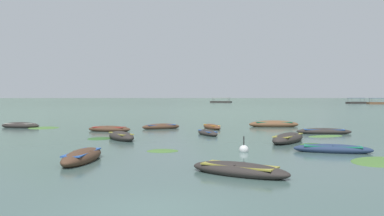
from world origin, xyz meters
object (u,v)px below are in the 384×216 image
object	(u,v)px
rowboat_9	(109,129)
rowboat_13	(208,133)
rowboat_8	(333,149)
ferry_2	(356,102)
rowboat_3	(161,127)
rowboat_5	(121,136)
ferry_0	(221,102)
rowboat_1	(20,126)
rowboat_0	(288,138)
rowboat_11	(82,157)
rowboat_4	(324,131)
rowboat_7	(212,127)
mooring_buoy	(244,150)
rowboat_12	(239,170)
ferry_1	(379,103)
rowboat_2	(274,124)

from	to	relation	value
rowboat_9	rowboat_13	distance (m)	8.30
rowboat_8	ferry_2	bearing A→B (deg)	68.74
rowboat_3	rowboat_5	xyz separation A→B (m)	(-1.65, -8.86, 0.03)
ferry_0	rowboat_1	bearing A→B (deg)	-99.04
rowboat_5	rowboat_9	world-z (taller)	rowboat_5
rowboat_0	rowboat_13	size ratio (longest dim) A/B	1.37
rowboat_11	rowboat_4	bearing A→B (deg)	42.95
rowboat_7	mooring_buoy	bearing A→B (deg)	-84.89
rowboat_12	ferry_0	world-z (taller)	ferry_0
rowboat_3	rowboat_11	size ratio (longest dim) A/B	0.90
rowboat_1	ferry_2	bearing A→B (deg)	58.89
rowboat_13	mooring_buoy	bearing A→B (deg)	-79.03
rowboat_11	rowboat_13	bearing A→B (deg)	65.73
rowboat_4	rowboat_9	size ratio (longest dim) A/B	1.11
rowboat_11	ferry_1	size ratio (longest dim) A/B	0.46
rowboat_13	rowboat_3	bearing A→B (deg)	126.34
rowboat_12	ferry_2	world-z (taller)	ferry_2
rowboat_5	rowboat_8	world-z (taller)	rowboat_5
rowboat_3	rowboat_4	xyz separation A→B (m)	(12.72, -4.33, -0.01)
rowboat_9	ferry_2	bearing A→B (deg)	62.35
rowboat_12	ferry_2	xyz separation A→B (m)	(63.24, 155.06, 0.27)
rowboat_13	ferry_2	bearing A→B (deg)	65.40
rowboat_12	ferry_0	bearing A→B (deg)	87.61
rowboat_2	rowboat_3	size ratio (longest dim) A/B	1.30
rowboat_9	ferry_0	xyz separation A→B (m)	(16.28, 161.39, 0.27)
rowboat_4	ferry_0	xyz separation A→B (m)	(-0.31, 163.01, 0.28)
rowboat_9	ferry_1	size ratio (longest dim) A/B	0.44
rowboat_4	rowboat_8	size ratio (longest dim) A/B	1.05
rowboat_0	rowboat_9	xyz separation A→B (m)	(-12.74, 7.18, -0.04)
rowboat_12	rowboat_3	bearing A→B (deg)	103.63
rowboat_3	rowboat_12	xyz separation A→B (m)	(4.92, -20.29, -0.00)
rowboat_0	rowboat_4	bearing A→B (deg)	55.25
rowboat_12	ferry_2	bearing A→B (deg)	67.81
rowboat_11	ferry_1	world-z (taller)	ferry_1
rowboat_13	rowboat_0	bearing A→B (deg)	-42.53
rowboat_8	ferry_0	world-z (taller)	ferry_0
rowboat_5	rowboat_7	distance (m)	10.85
rowboat_8	rowboat_9	distance (m)	18.26
rowboat_2	rowboat_13	bearing A→B (deg)	-128.07
rowboat_2	rowboat_13	world-z (taller)	rowboat_2
rowboat_1	rowboat_12	world-z (taller)	rowboat_1
rowboat_0	ferry_2	distance (m)	156.34
ferry_2	mooring_buoy	distance (m)	161.63
rowboat_8	ferry_1	world-z (taller)	ferry_1
rowboat_2	rowboat_13	size ratio (longest dim) A/B	1.36
rowboat_7	mooring_buoy	world-z (taller)	mooring_buoy
rowboat_3	ferry_0	distance (m)	159.16
rowboat_3	rowboat_5	size ratio (longest dim) A/B	1.00
ferry_0	ferry_1	bearing A→B (deg)	-29.91
rowboat_0	rowboat_3	world-z (taller)	rowboat_0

